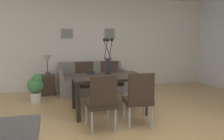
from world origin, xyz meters
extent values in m
plane|color=tan|center=(0.00, 0.00, 0.00)|extent=(9.00, 9.00, 0.00)
cube|color=silver|center=(0.00, 3.25, 1.30)|extent=(9.00, 0.10, 2.60)
cube|color=black|center=(-0.06, 0.97, 0.71)|extent=(1.40, 0.91, 0.05)
cube|color=black|center=(0.58, 1.37, 0.34)|extent=(0.07, 0.07, 0.69)
cube|color=black|center=(-0.70, 1.37, 0.34)|extent=(0.07, 0.07, 0.69)
cube|color=black|center=(0.58, 0.58, 0.34)|extent=(0.07, 0.07, 0.69)
cube|color=black|center=(-0.70, 0.58, 0.34)|extent=(0.07, 0.07, 0.69)
cube|color=#33261E|center=(-0.39, 0.17, 0.42)|extent=(0.47, 0.47, 0.08)
cube|color=#33261E|center=(-0.38, -0.02, 0.68)|extent=(0.42, 0.09, 0.48)
cylinder|color=#9EA0A5|center=(-0.22, 0.38, 0.19)|extent=(0.04, 0.04, 0.38)
cylinder|color=#9EA0A5|center=(-0.60, 0.35, 0.19)|extent=(0.04, 0.04, 0.38)
cylinder|color=#9EA0A5|center=(-0.19, 0.00, 0.19)|extent=(0.04, 0.04, 0.38)
cylinder|color=#9EA0A5|center=(-0.57, -0.03, 0.19)|extent=(0.04, 0.04, 0.38)
cube|color=#33261E|center=(-0.38, 1.76, 0.42)|extent=(0.46, 0.46, 0.08)
cube|color=#33261E|center=(-0.39, 1.95, 0.68)|extent=(0.42, 0.08, 0.48)
cylinder|color=#9EA0A5|center=(-0.56, 1.56, 0.19)|extent=(0.04, 0.04, 0.38)
cylinder|color=#9EA0A5|center=(-0.18, 1.58, 0.19)|extent=(0.04, 0.04, 0.38)
cylinder|color=#9EA0A5|center=(-0.58, 1.94, 0.19)|extent=(0.04, 0.04, 0.38)
cylinder|color=#9EA0A5|center=(-0.20, 1.96, 0.19)|extent=(0.04, 0.04, 0.38)
cube|color=#33261E|center=(0.26, 0.19, 0.42)|extent=(0.47, 0.47, 0.08)
cube|color=#33261E|center=(0.24, 0.00, 0.68)|extent=(0.42, 0.09, 0.48)
cylinder|color=#9EA0A5|center=(0.46, 0.37, 0.19)|extent=(0.04, 0.04, 0.38)
cylinder|color=#9EA0A5|center=(0.08, 0.40, 0.19)|extent=(0.04, 0.04, 0.38)
cylinder|color=#9EA0A5|center=(0.43, -0.01, 0.19)|extent=(0.04, 0.04, 0.38)
cylinder|color=#9EA0A5|center=(0.05, 0.02, 0.19)|extent=(0.04, 0.04, 0.38)
cube|color=#33261E|center=(0.23, 1.73, 0.42)|extent=(0.46, 0.46, 0.08)
cube|color=#33261E|center=(0.22, 1.92, 0.68)|extent=(0.42, 0.08, 0.48)
cylinder|color=#9EA0A5|center=(0.05, 1.53, 0.19)|extent=(0.04, 0.04, 0.38)
cylinder|color=#9EA0A5|center=(0.43, 1.55, 0.19)|extent=(0.04, 0.04, 0.38)
cylinder|color=#9EA0A5|center=(0.03, 1.91, 0.19)|extent=(0.04, 0.04, 0.38)
cylinder|color=#9EA0A5|center=(0.41, 1.93, 0.19)|extent=(0.04, 0.04, 0.38)
cylinder|color=#232326|center=(-0.06, 0.97, 0.91)|extent=(0.11, 0.11, 0.34)
cylinder|color=black|center=(-0.01, 0.99, 1.24)|extent=(0.05, 0.12, 0.37)
sphere|color=black|center=(0.02, 1.00, 1.44)|extent=(0.07, 0.07, 0.07)
cylinder|color=black|center=(-0.09, 1.02, 1.24)|extent=(0.08, 0.05, 0.38)
sphere|color=black|center=(-0.11, 1.05, 1.44)|extent=(0.07, 0.07, 0.07)
cylinder|color=black|center=(-0.08, 0.92, 1.24)|extent=(0.15, 0.06, 0.36)
sphere|color=black|center=(-0.09, 0.89, 1.44)|extent=(0.07, 0.07, 0.07)
cylinder|color=#4C4742|center=(-0.38, 0.77, 0.74)|extent=(0.32, 0.32, 0.01)
cylinder|color=black|center=(-0.38, 0.77, 0.78)|extent=(0.17, 0.17, 0.06)
cylinder|color=black|center=(-0.38, 0.77, 0.79)|extent=(0.13, 0.13, 0.04)
cylinder|color=#4C4742|center=(-0.38, 1.18, 0.74)|extent=(0.32, 0.32, 0.01)
cylinder|color=black|center=(-0.38, 1.18, 0.78)|extent=(0.17, 0.17, 0.06)
cylinder|color=black|center=(-0.38, 1.18, 0.79)|extent=(0.13, 0.13, 0.04)
cube|color=gray|center=(-0.07, 2.65, 0.21)|extent=(1.77, 0.84, 0.42)
cube|color=gray|center=(-0.07, 2.99, 0.61)|extent=(1.77, 0.16, 0.38)
cube|color=gray|center=(0.76, 2.65, 0.52)|extent=(0.10, 0.84, 0.20)
cube|color=gray|center=(-0.91, 2.65, 0.52)|extent=(0.10, 0.84, 0.20)
cube|color=#3D2D23|center=(-1.23, 2.73, 0.26)|extent=(0.36, 0.36, 0.52)
cylinder|color=#4C4C51|center=(-1.23, 2.73, 0.56)|extent=(0.12, 0.12, 0.08)
cylinder|color=#4C4C51|center=(-1.23, 2.73, 0.74)|extent=(0.02, 0.02, 0.30)
cone|color=beige|center=(-1.23, 2.73, 0.94)|extent=(0.22, 0.22, 0.18)
cube|color=#B2ADA3|center=(-0.67, 3.18, 1.58)|extent=(0.35, 0.02, 0.29)
cube|color=gray|center=(-0.67, 3.17, 1.58)|extent=(0.30, 0.01, 0.24)
cube|color=#B2ADA3|center=(0.55, 3.18, 1.58)|extent=(0.32, 0.02, 0.33)
cube|color=gray|center=(0.55, 3.17, 1.58)|extent=(0.27, 0.01, 0.28)
cylinder|color=silver|center=(-1.51, 2.08, 0.11)|extent=(0.24, 0.24, 0.22)
sphere|color=#42844C|center=(-1.51, 2.08, 0.40)|extent=(0.36, 0.36, 0.36)
sphere|color=#42844C|center=(-1.46, 2.05, 0.56)|extent=(0.22, 0.22, 0.22)
camera|label=1|loc=(-1.15, -3.31, 1.50)|focal=36.49mm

